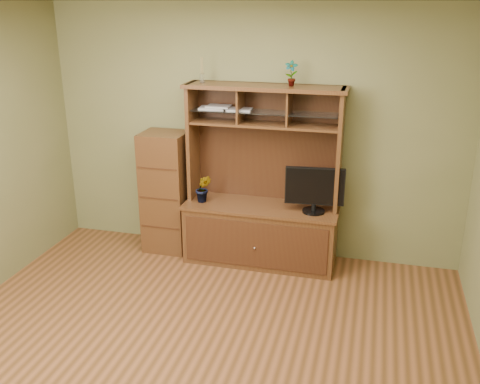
% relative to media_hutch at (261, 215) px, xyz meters
% --- Properties ---
extents(room, '(4.54, 4.04, 2.74)m').
position_rel_media_hutch_xyz_m(room, '(-0.17, -1.73, 0.83)').
color(room, '#543318').
rests_on(room, ground).
extents(media_hutch, '(1.66, 0.61, 1.90)m').
position_rel_media_hutch_xyz_m(media_hutch, '(0.00, 0.00, 0.00)').
color(media_hutch, '#422313').
rests_on(media_hutch, room).
extents(monitor, '(0.60, 0.23, 0.48)m').
position_rel_media_hutch_xyz_m(monitor, '(0.56, -0.08, 0.38)').
color(monitor, black).
rests_on(monitor, media_hutch).
extents(orchid_plant, '(0.19, 0.16, 0.30)m').
position_rel_media_hutch_xyz_m(orchid_plant, '(-0.62, -0.08, 0.28)').
color(orchid_plant, '#24581E').
rests_on(orchid_plant, media_hutch).
extents(top_plant, '(0.13, 0.09, 0.25)m').
position_rel_media_hutch_xyz_m(top_plant, '(0.26, 0.08, 1.50)').
color(top_plant, '#386824').
rests_on(top_plant, media_hutch).
extents(reed_diffuser, '(0.05, 0.05, 0.26)m').
position_rel_media_hutch_xyz_m(reed_diffuser, '(-0.66, 0.08, 1.48)').
color(reed_diffuser, silver).
rests_on(reed_diffuser, media_hutch).
extents(magazines, '(0.57, 0.23, 0.04)m').
position_rel_media_hutch_xyz_m(magazines, '(-0.44, 0.08, 1.13)').
color(magazines, silver).
rests_on(magazines, media_hutch).
extents(side_cabinet, '(0.48, 0.44, 1.36)m').
position_rel_media_hutch_xyz_m(side_cabinet, '(-1.10, 0.03, 0.16)').
color(side_cabinet, '#422313').
rests_on(side_cabinet, room).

